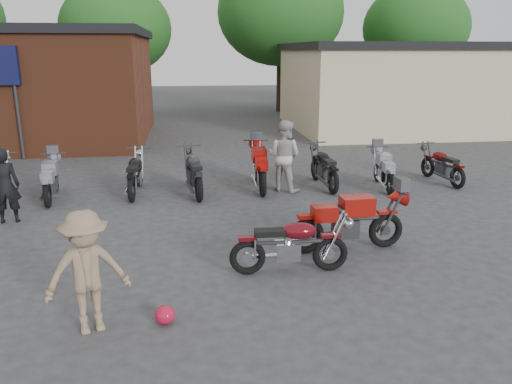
{
  "coord_description": "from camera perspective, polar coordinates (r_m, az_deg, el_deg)",
  "views": [
    {
      "loc": [
        -1.27,
        -7.01,
        3.45
      ],
      "look_at": [
        -0.08,
        1.87,
        0.9
      ],
      "focal_mm": 35.0,
      "sensor_mm": 36.0,
      "label": 1
    }
  ],
  "objects": [
    {
      "name": "row_bike_5",
      "position": [
        13.1,
        7.77,
        3.05
      ],
      "size": [
        0.76,
        2.01,
        1.15
      ],
      "primitive_type": null,
      "rotation": [
        0.0,
        0.0,
        1.62
      ],
      "color": "black",
      "rests_on": "ground"
    },
    {
      "name": "row_bike_4",
      "position": [
        12.85,
        0.39,
        3.13
      ],
      "size": [
        0.78,
        2.14,
        1.23
      ],
      "primitive_type": null,
      "rotation": [
        0.0,
        0.0,
        1.53
      ],
      "color": "#A4120D",
      "rests_on": "ground"
    },
    {
      "name": "row_bike_2",
      "position": [
        12.69,
        -13.64,
        2.27
      ],
      "size": [
        0.71,
        1.96,
        1.12
      ],
      "primitive_type": null,
      "rotation": [
        0.0,
        0.0,
        1.53
      ],
      "color": "black",
      "rests_on": "ground"
    },
    {
      "name": "row_bike_3",
      "position": [
        12.46,
        -7.13,
        2.49
      ],
      "size": [
        0.93,
        2.11,
        1.18
      ],
      "primitive_type": null,
      "rotation": [
        0.0,
        0.0,
        1.7
      ],
      "color": "#252528",
      "rests_on": "ground"
    },
    {
      "name": "row_bike_6",
      "position": [
        13.3,
        14.43,
        2.68
      ],
      "size": [
        0.83,
        1.88,
        1.05
      ],
      "primitive_type": null,
      "rotation": [
        0.0,
        0.0,
        1.44
      ],
      "color": "gray",
      "rests_on": "ground"
    },
    {
      "name": "tree_3",
      "position": [
        31.91,
        17.62,
        15.8
      ],
      "size": [
        6.08,
        6.08,
        7.6
      ],
      "primitive_type": null,
      "color": "#114115",
      "rests_on": "ground"
    },
    {
      "name": "helmet",
      "position": [
        6.81,
        -10.36,
        -13.64
      ],
      "size": [
        0.33,
        0.33,
        0.25
      ],
      "primitive_type": "ellipsoid",
      "rotation": [
        0.0,
        0.0,
        0.26
      ],
      "color": "#B3132E",
      "rests_on": "ground"
    },
    {
      "name": "sportbike",
      "position": [
        8.96,
        10.66,
        -3.0
      ],
      "size": [
        2.09,
        0.8,
        1.19
      ],
      "primitive_type": null,
      "rotation": [
        0.0,
        0.0,
        0.06
      ],
      "color": "#A4130D",
      "rests_on": "ground"
    },
    {
      "name": "person_dark",
      "position": [
        11.41,
        -26.78,
        0.66
      ],
      "size": [
        0.63,
        0.47,
        1.58
      ],
      "primitive_type": "imported",
      "rotation": [
        0.0,
        0.0,
        3.31
      ],
      "color": "black",
      "rests_on": "ground"
    },
    {
      "name": "ground",
      "position": [
        7.92,
        2.42,
        -9.96
      ],
      "size": [
        90.0,
        90.0,
        0.0
      ],
      "primitive_type": "plane",
      "color": "#303033"
    },
    {
      "name": "person_light",
      "position": [
        12.57,
        3.23,
        4.14
      ],
      "size": [
        1.11,
        1.06,
        1.8
      ],
      "primitive_type": "imported",
      "rotation": [
        0.0,
        0.0,
        2.51
      ],
      "color": "#ACACA8",
      "rests_on": "ground"
    },
    {
      "name": "row_bike_1",
      "position": [
        12.85,
        -22.43,
        1.54
      ],
      "size": [
        0.82,
        1.9,
        1.07
      ],
      "primitive_type": null,
      "rotation": [
        0.0,
        0.0,
        1.69
      ],
      "color": "gray",
      "rests_on": "ground"
    },
    {
      "name": "person_tan",
      "position": [
        6.59,
        -18.74,
        -8.71
      ],
      "size": [
        1.18,
        0.9,
        1.61
      ],
      "primitive_type": "imported",
      "rotation": [
        0.0,
        0.0,
        0.33
      ],
      "color": "#8B7056",
      "rests_on": "ground"
    },
    {
      "name": "row_bike_7",
      "position": [
        14.34,
        20.48,
        3.1
      ],
      "size": [
        0.84,
        1.88,
        1.05
      ],
      "primitive_type": null,
      "rotation": [
        0.0,
        0.0,
        1.71
      ],
      "color": "#4F090B",
      "rests_on": "ground"
    },
    {
      "name": "vintage_motorcycle",
      "position": [
        7.96,
        4.12,
        -5.64
      ],
      "size": [
        1.86,
        0.65,
        1.07
      ],
      "primitive_type": null,
      "rotation": [
        0.0,
        0.0,
        -0.02
      ],
      "color": "#5C0B13",
      "rests_on": "ground"
    },
    {
      "name": "tree_2",
      "position": [
        29.51,
        2.79,
        17.7
      ],
      "size": [
        7.04,
        7.04,
        8.8
      ],
      "primitive_type": null,
      "color": "#114115",
      "rests_on": "ground"
    },
    {
      "name": "stucco_building",
      "position": [
        24.15,
        16.58,
        11.2
      ],
      "size": [
        10.0,
        8.0,
        3.5
      ],
      "primitive_type": "cube",
      "color": "#C1BB8A",
      "rests_on": "ground"
    },
    {
      "name": "tree_1",
      "position": [
        29.25,
        -15.57,
        15.81
      ],
      "size": [
        5.92,
        5.92,
        7.4
      ],
      "primitive_type": null,
      "color": "#114115",
      "rests_on": "ground"
    }
  ]
}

